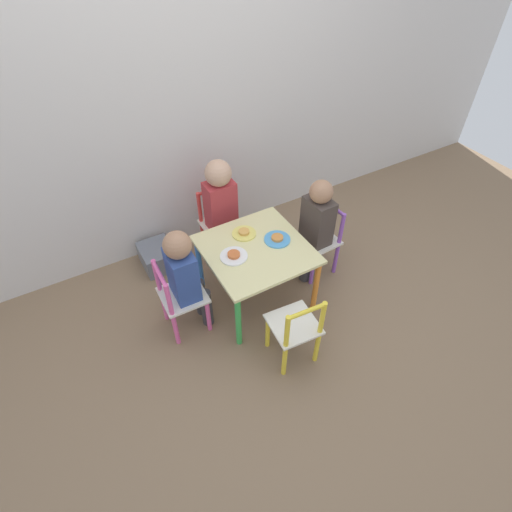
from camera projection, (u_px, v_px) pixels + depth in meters
The scene contains 14 objects.
ground_plane at pixel (256, 296), 2.76m from camera, with size 6.00×6.00×0.00m, color #7F664C.
house_wall at pixel (186, 61), 2.38m from camera, with size 6.00×0.06×2.60m.
kids_table at pixel (256, 255), 2.49m from camera, with size 0.62×0.62×0.44m.
chair_pink at pixel (180, 299), 2.40m from camera, with size 0.27×0.27×0.53m.
chair_purple at pixel (319, 241), 2.78m from camera, with size 0.27×0.27×0.53m.
chair_red at pixel (220, 225), 2.90m from camera, with size 0.26×0.26×0.53m.
chair_yellow at pixel (295, 329), 2.23m from camera, with size 0.28×0.28×0.53m.
child_left at pixel (185, 273), 2.29m from camera, with size 0.22×0.20×0.76m.
child_right at pixel (315, 223), 2.62m from camera, with size 0.21×0.21×0.76m.
child_back at pixel (221, 203), 2.70m from camera, with size 0.20×0.22×0.81m.
plate_left at pixel (234, 256), 2.39m from camera, with size 0.17×0.17×0.03m.
plate_right at pixel (277, 239), 2.50m from camera, with size 0.17×0.17×0.03m.
plate_back at pixel (244, 233), 2.54m from camera, with size 0.15×0.15×0.03m.
storage_bin at pixel (158, 256), 2.92m from camera, with size 0.23×0.27×0.16m.
Camera 1 is at (-0.90, -1.56, 2.10)m, focal length 28.00 mm.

